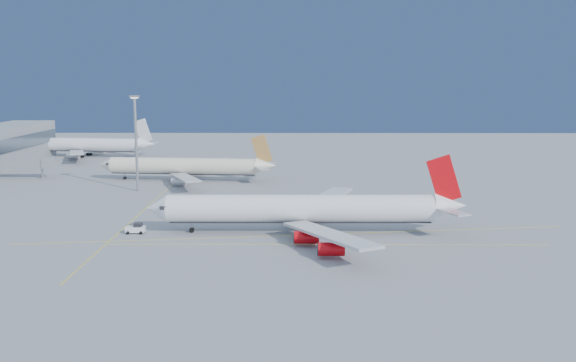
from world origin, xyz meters
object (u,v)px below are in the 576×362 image
object	(u,v)px
airliner_virgin	(307,209)
light_mast	(136,135)
airliner_third	(86,145)
pushback_tug	(136,229)
airliner_etihad	(187,166)

from	to	relation	value
airliner_virgin	light_mast	xyz separation A→B (m)	(-49.47, 51.72, 11.53)
airliner_third	light_mast	world-z (taller)	light_mast
pushback_tug	light_mast	size ratio (longest dim) A/B	0.14
airliner_third	airliner_etihad	bearing A→B (deg)	-42.85
light_mast	pushback_tug	bearing A→B (deg)	-77.06
airliner_virgin	light_mast	bearing A→B (deg)	133.45
airliner_etihad	light_mast	world-z (taller)	light_mast
airliner_virgin	pushback_tug	bearing A→B (deg)	-178.74
airliner_third	light_mast	bearing A→B (deg)	-56.14
airliner_etihad	pushback_tug	bearing A→B (deg)	-83.95
airliner_virgin	airliner_etihad	size ratio (longest dim) A/B	1.17
airliner_virgin	pushback_tug	world-z (taller)	airliner_virgin
airliner_etihad	airliner_third	size ratio (longest dim) A/B	0.96
airliner_etihad	airliner_third	world-z (taller)	airliner_third
pushback_tug	airliner_third	bearing A→B (deg)	111.59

